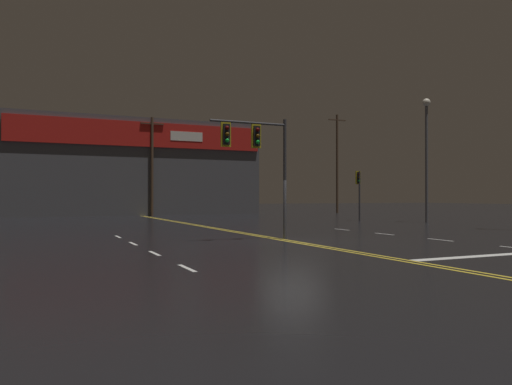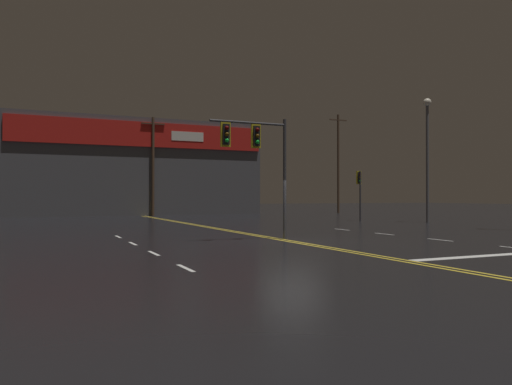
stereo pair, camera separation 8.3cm
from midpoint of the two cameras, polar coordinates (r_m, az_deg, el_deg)
The scene contains 7 objects.
ground_plane at distance 20.10m, azimuth 4.14°, elevation -5.63°, with size 200.00×200.00×0.00m, color black.
road_markings at distance 19.53m, azimuth 9.78°, elevation -5.76°, with size 17.80×60.00×0.01m.
traffic_signal_median at distance 20.76m, azimuth -0.23°, elevation 5.21°, with size 3.44×0.36×5.11m.
traffic_signal_corner_northeast at distance 38.21m, azimuth 11.59°, elevation 0.94°, with size 0.42×0.36×3.74m.
streetlight_near_right at distance 37.16m, azimuth 18.85°, elevation 5.45°, with size 0.56×0.56×8.72m.
building_backdrop at distance 52.89m, azimuth -13.97°, elevation 2.62°, with size 24.13×10.23×9.29m.
utility_pole_row at distance 47.70m, azimuth -13.50°, elevation 4.30°, with size 44.46×0.26×12.69m.
Camera 1 is at (-9.61, -17.56, 1.80)m, focal length 35.00 mm.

